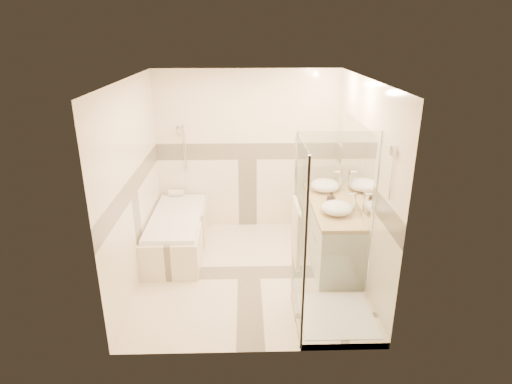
{
  "coord_description": "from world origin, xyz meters",
  "views": [
    {
      "loc": [
        -0.04,
        -4.93,
        3.02
      ],
      "look_at": [
        0.1,
        0.25,
        1.05
      ],
      "focal_mm": 30.0,
      "sensor_mm": 36.0,
      "label": 1
    }
  ],
  "objects_px": {
    "amenity_bottle_a": "(332,200)",
    "amenity_bottle_b": "(331,198)",
    "vessel_sink_far": "(337,208)",
    "shower_enclosure": "(327,278)",
    "bathtub": "(177,231)",
    "vanity": "(331,233)",
    "vessel_sink_near": "(325,185)"
  },
  "relations": [
    {
      "from": "vanity",
      "to": "vessel_sink_far",
      "type": "height_order",
      "value": "vessel_sink_far"
    },
    {
      "from": "vanity",
      "to": "vessel_sink_far",
      "type": "relative_size",
      "value": 4.07
    },
    {
      "from": "vanity",
      "to": "shower_enclosure",
      "type": "bearing_deg",
      "value": -102.97
    },
    {
      "from": "bathtub",
      "to": "shower_enclosure",
      "type": "xyz_separation_m",
      "value": [
        1.86,
        -1.62,
        0.2
      ]
    },
    {
      "from": "bathtub",
      "to": "vanity",
      "type": "distance_m",
      "value": 2.18
    },
    {
      "from": "shower_enclosure",
      "to": "vessel_sink_far",
      "type": "distance_m",
      "value": 1.07
    },
    {
      "from": "shower_enclosure",
      "to": "bathtub",
      "type": "bearing_deg",
      "value": 138.9
    },
    {
      "from": "bathtub",
      "to": "vessel_sink_near",
      "type": "distance_m",
      "value": 2.23
    },
    {
      "from": "shower_enclosure",
      "to": "amenity_bottle_a",
      "type": "xyz_separation_m",
      "value": [
        0.27,
        1.24,
        0.42
      ]
    },
    {
      "from": "vessel_sink_far",
      "to": "shower_enclosure",
      "type": "bearing_deg",
      "value": -106.05
    },
    {
      "from": "bathtub",
      "to": "amenity_bottle_b",
      "type": "height_order",
      "value": "amenity_bottle_b"
    },
    {
      "from": "vessel_sink_near",
      "to": "vessel_sink_far",
      "type": "xyz_separation_m",
      "value": [
        0.0,
        -0.82,
        -0.0
      ]
    },
    {
      "from": "vanity",
      "to": "amenity_bottle_b",
      "type": "xyz_separation_m",
      "value": [
        -0.02,
        0.03,
        0.5
      ]
    },
    {
      "from": "amenity_bottle_a",
      "to": "bathtub",
      "type": "bearing_deg",
      "value": 169.76
    },
    {
      "from": "shower_enclosure",
      "to": "amenity_bottle_b",
      "type": "bearing_deg",
      "value": 78.16
    },
    {
      "from": "shower_enclosure",
      "to": "vessel_sink_near",
      "type": "height_order",
      "value": "shower_enclosure"
    },
    {
      "from": "vessel_sink_near",
      "to": "amenity_bottle_a",
      "type": "bearing_deg",
      "value": -90.0
    },
    {
      "from": "vessel_sink_near",
      "to": "vanity",
      "type": "bearing_deg",
      "value": -87.71
    },
    {
      "from": "vessel_sink_far",
      "to": "amenity_bottle_a",
      "type": "distance_m",
      "value": 0.29
    },
    {
      "from": "amenity_bottle_a",
      "to": "amenity_bottle_b",
      "type": "height_order",
      "value": "amenity_bottle_b"
    },
    {
      "from": "vanity",
      "to": "vessel_sink_near",
      "type": "height_order",
      "value": "vessel_sink_near"
    },
    {
      "from": "vessel_sink_near",
      "to": "amenity_bottle_b",
      "type": "bearing_deg",
      "value": -90.0
    },
    {
      "from": "vanity",
      "to": "bathtub",
      "type": "bearing_deg",
      "value": 170.75
    },
    {
      "from": "vanity",
      "to": "amenity_bottle_b",
      "type": "height_order",
      "value": "amenity_bottle_b"
    },
    {
      "from": "bathtub",
      "to": "amenity_bottle_a",
      "type": "distance_m",
      "value": 2.25
    },
    {
      "from": "bathtub",
      "to": "vessel_sink_near",
      "type": "relative_size",
      "value": 4.03
    },
    {
      "from": "shower_enclosure",
      "to": "vessel_sink_near",
      "type": "bearing_deg",
      "value": 81.24
    },
    {
      "from": "amenity_bottle_a",
      "to": "amenity_bottle_b",
      "type": "xyz_separation_m",
      "value": [
        0.0,
        0.07,
        0.01
      ]
    },
    {
      "from": "bathtub",
      "to": "amenity_bottle_b",
      "type": "distance_m",
      "value": 2.24
    },
    {
      "from": "vanity",
      "to": "shower_enclosure",
      "type": "height_order",
      "value": "shower_enclosure"
    },
    {
      "from": "bathtub",
      "to": "amenity_bottle_a",
      "type": "bearing_deg",
      "value": -10.24
    },
    {
      "from": "bathtub",
      "to": "amenity_bottle_b",
      "type": "xyz_separation_m",
      "value": [
        2.13,
        -0.32,
        0.62
      ]
    }
  ]
}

